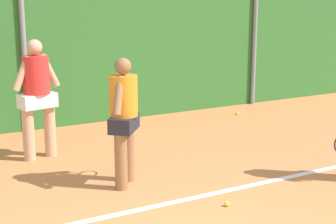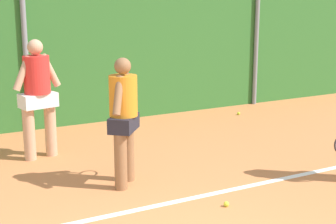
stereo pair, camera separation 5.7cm
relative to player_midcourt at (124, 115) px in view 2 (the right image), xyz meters
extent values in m
plane|color=#C67542|center=(-0.49, -0.75, -0.97)|extent=(28.33, 28.33, 0.00)
cube|color=#33702D|center=(-0.49, 3.60, 0.37)|extent=(18.41, 0.25, 2.68)
cylinder|color=gray|center=(-0.49, 3.42, 0.52)|extent=(0.10, 0.10, 2.98)
cylinder|color=gray|center=(4.82, 3.42, 0.52)|extent=(0.10, 0.10, 2.98)
cube|color=white|center=(-0.49, -0.86, -0.97)|extent=(13.45, 0.10, 0.01)
cylinder|color=#8C603D|center=(-0.11, -0.13, -0.59)|extent=(0.17, 0.17, 0.76)
cylinder|color=#8C603D|center=(0.11, 0.13, -0.59)|extent=(0.17, 0.17, 0.76)
cube|color=#23232D|center=(0.00, 0.00, -0.11)|extent=(0.56, 0.58, 0.20)
cylinder|color=orange|center=(0.00, 0.00, 0.26)|extent=(0.37, 0.37, 0.54)
sphere|color=#8C603D|center=(0.00, 0.00, 0.66)|extent=(0.22, 0.22, 0.22)
cylinder|color=#8C603D|center=(-0.14, -0.17, 0.30)|extent=(0.24, 0.26, 0.52)
cylinder|color=#8C603D|center=(0.13, 0.16, 0.30)|extent=(0.24, 0.26, 0.52)
cylinder|color=black|center=(0.15, 0.26, -0.06)|extent=(0.03, 0.03, 0.28)
torus|color=#26262B|center=(0.15, 0.26, -0.33)|extent=(0.20, 0.23, 0.28)
cylinder|color=tan|center=(-0.53, 1.76, -0.56)|extent=(0.18, 0.18, 0.82)
cylinder|color=tan|center=(-0.89, 1.69, -0.56)|extent=(0.18, 0.18, 0.82)
cube|color=white|center=(-0.71, 1.72, -0.04)|extent=(0.60, 0.43, 0.22)
cylinder|color=red|center=(-0.71, 1.72, 0.36)|extent=(0.40, 0.40, 0.59)
sphere|color=tan|center=(-0.71, 1.72, 0.78)|extent=(0.24, 0.24, 0.24)
cylinder|color=tan|center=(-0.49, 1.77, 0.40)|extent=(0.33, 0.16, 0.55)
cylinder|color=tan|center=(-0.93, 1.68, 0.40)|extent=(0.33, 0.16, 0.55)
sphere|color=#CCDB33|center=(3.82, 2.65, -0.94)|extent=(0.07, 0.07, 0.07)
sphere|color=#CCDB33|center=(0.80, -1.28, -0.94)|extent=(0.07, 0.07, 0.07)
camera|label=1|loc=(-2.59, -6.00, 1.54)|focal=53.94mm
camera|label=2|loc=(-2.54, -6.03, 1.54)|focal=53.94mm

